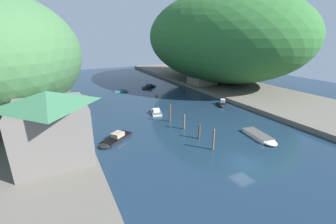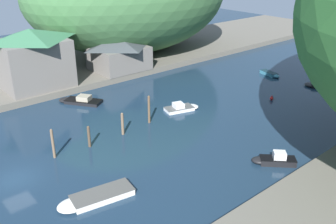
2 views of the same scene
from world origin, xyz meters
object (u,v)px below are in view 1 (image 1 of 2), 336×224
object	(u,v)px
boat_far_right_bank	(148,87)
boat_red_skiff	(156,111)
person_on_quay	(80,147)
channel_buoy_near	(157,95)
boat_open_rowboat	(115,139)
boathouse_shed	(56,104)
boat_white_cruiser	(222,104)
right_bank_cottage	(202,76)
boat_near_quay	(261,137)
boat_yellow_tender	(122,91)
waterfront_building	(51,124)

from	to	relation	value
boat_far_right_bank	boat_red_skiff	size ratio (longest dim) A/B	1.13
person_on_quay	channel_buoy_near	bearing A→B (deg)	-61.40
person_on_quay	boat_red_skiff	bearing A→B (deg)	-71.98
boat_red_skiff	boat_open_rowboat	bearing A→B (deg)	-124.64
boathouse_shed	boat_white_cruiser	distance (m)	34.48
boat_open_rowboat	boat_white_cruiser	bearing A→B (deg)	-110.11
right_bank_cottage	channel_buoy_near	xyz separation A→B (m)	(-17.54, -4.48, -3.00)
boat_near_quay	person_on_quay	size ratio (longest dim) A/B	4.00
boathouse_shed	boat_yellow_tender	world-z (taller)	boathouse_shed
boat_yellow_tender	channel_buoy_near	size ratio (longest dim) A/B	5.43
boat_red_skiff	boat_near_quay	xyz separation A→B (m)	(9.56, -18.79, -0.04)
boat_white_cruiser	channel_buoy_near	world-z (taller)	boat_white_cruiser
boat_red_skiff	channel_buoy_near	xyz separation A→B (m)	(5.57, 11.94, -0.03)
right_bank_cottage	boathouse_shed	bearing A→B (deg)	-161.20
waterfront_building	boat_white_cruiser	bearing A→B (deg)	15.36
boat_far_right_bank	boat_yellow_tender	bearing A→B (deg)	66.86
boat_red_skiff	person_on_quay	xyz separation A→B (m)	(-16.25, -12.59, 1.59)
waterfront_building	boathouse_shed	xyz separation A→B (m)	(0.76, 14.09, -1.43)
waterfront_building	boat_red_skiff	size ratio (longest dim) A/B	2.01
boathouse_shed	channel_buoy_near	size ratio (longest dim) A/B	12.04
waterfront_building	boat_near_quay	size ratio (longest dim) A/B	1.47
boat_yellow_tender	person_on_quay	world-z (taller)	person_on_quay
waterfront_building	right_bank_cottage	xyz separation A→B (m)	(42.10, 28.16, -1.94)
boathouse_shed	waterfront_building	bearing A→B (deg)	-93.10
boathouse_shed	person_on_quay	xyz separation A→B (m)	(1.98, -14.94, -1.89)
boathouse_shed	boat_open_rowboat	size ratio (longest dim) A/B	1.47
boat_white_cruiser	boat_near_quay	distance (m)	17.73
right_bank_cottage	boat_yellow_tender	distance (m)	24.89
boat_near_quay	person_on_quay	distance (m)	26.60
right_bank_cottage	boat_open_rowboat	size ratio (longest dim) A/B	1.20
boat_far_right_bank	channel_buoy_near	distance (m)	10.65
right_bank_cottage	boat_open_rowboat	distance (m)	42.71
boat_red_skiff	boat_far_right_bank	bearing A→B (deg)	87.49
right_bank_cottage	boat_yellow_tender	xyz separation A→B (m)	(-24.25, 4.70, -3.01)
channel_buoy_near	person_on_quay	distance (m)	32.88
channel_buoy_near	boat_red_skiff	bearing A→B (deg)	-115.00
boat_yellow_tender	boat_far_right_bank	xyz separation A→B (m)	(8.55, 1.31, 0.05)
boat_far_right_bank	person_on_quay	distance (m)	42.30
waterfront_building	boat_white_cruiser	xyz separation A→B (m)	(34.78, 9.56, -4.82)
channel_buoy_near	boat_yellow_tender	bearing A→B (deg)	126.19
waterfront_building	channel_buoy_near	bearing A→B (deg)	43.95
boat_white_cruiser	waterfront_building	bearing A→B (deg)	60.33
boat_open_rowboat	boat_near_quay	bearing A→B (deg)	-149.80
boat_white_cruiser	person_on_quay	world-z (taller)	person_on_quay
boathouse_shed	boat_open_rowboat	xyz separation A→B (m)	(7.23, -11.45, -3.47)
channel_buoy_near	person_on_quay	xyz separation A→B (m)	(-21.82, -24.54, 1.62)
person_on_quay	boat_near_quay	bearing A→B (deg)	-123.24
boathouse_shed	boat_far_right_bank	xyz separation A→B (m)	(25.64, 20.08, -3.48)
boat_far_right_bank	channel_buoy_near	world-z (taller)	boat_far_right_bank
boat_white_cruiser	boat_near_quay	xyz separation A→B (m)	(-6.22, -16.60, -0.13)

